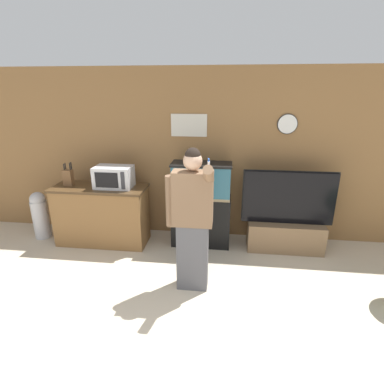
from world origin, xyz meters
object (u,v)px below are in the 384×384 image
microwave (114,177)px  trash_bin (40,214)px  tv_on_stand (285,227)px  person_standing (192,219)px  counter_island (102,215)px  aquarium_on_stand (201,205)px  knife_block (68,177)px

microwave → trash_bin: 1.45m
tv_on_stand → person_standing: person_standing is taller
counter_island → aquarium_on_stand: bearing=5.2°
knife_block → trash_bin: (-0.57, 0.01, -0.64)m
microwave → tv_on_stand: 2.63m
person_standing → trash_bin: size_ratio=2.23×
microwave → person_standing: size_ratio=0.32×
aquarium_on_stand → tv_on_stand: aquarium_on_stand is taller
counter_island → tv_on_stand: bearing=2.3°
aquarium_on_stand → person_standing: size_ratio=0.75×
knife_block → tv_on_stand: knife_block is taller
knife_block → tv_on_stand: (3.25, 0.09, -0.68)m
aquarium_on_stand → counter_island: bearing=-174.8°
tv_on_stand → person_standing: 1.74m
counter_island → person_standing: (1.50, -0.95, 0.43)m
microwave → knife_block: size_ratio=1.56×
microwave → tv_on_stand: (2.53, 0.10, -0.71)m
counter_island → microwave: 0.65m
knife_block → aquarium_on_stand: aquarium_on_stand is taller
tv_on_stand → aquarium_on_stand: bearing=178.8°
counter_island → aquarium_on_stand: size_ratio=1.09×
aquarium_on_stand → person_standing: (-0.01, -1.09, 0.25)m
trash_bin → tv_on_stand: bearing=1.1°
counter_island → knife_block: size_ratio=4.04×
microwave → tv_on_stand: microwave is taller
tv_on_stand → counter_island: bearing=-177.7°
knife_block → aquarium_on_stand: bearing=3.2°
microwave → knife_block: bearing=179.1°
person_standing → aquarium_on_stand: bearing=89.5°
counter_island → aquarium_on_stand: aquarium_on_stand is taller
aquarium_on_stand → person_standing: person_standing is taller
knife_block → trash_bin: bearing=178.8°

